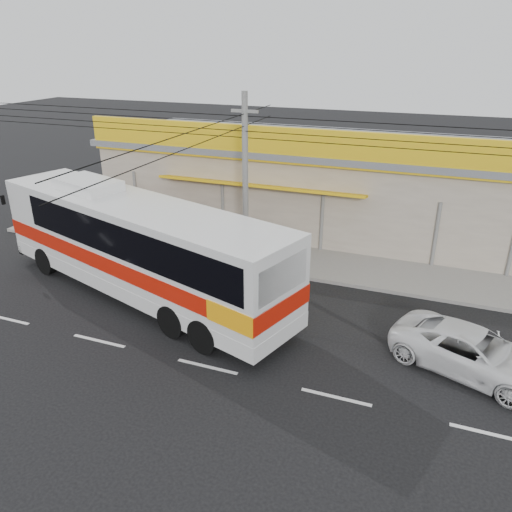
% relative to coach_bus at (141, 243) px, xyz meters
% --- Properties ---
extents(ground, '(120.00, 120.00, 0.00)m').
position_rel_coach_bus_xyz_m(ground, '(4.24, -0.78, -2.24)').
color(ground, black).
rests_on(ground, ground).
extents(sidewalk, '(30.00, 3.20, 0.15)m').
position_rel_coach_bus_xyz_m(sidewalk, '(4.24, 5.22, -2.16)').
color(sidewalk, gray).
rests_on(sidewalk, ground).
extents(lane_markings, '(50.00, 0.12, 0.01)m').
position_rel_coach_bus_xyz_m(lane_markings, '(4.24, -3.28, -2.24)').
color(lane_markings, silver).
rests_on(lane_markings, ground).
extents(storefront_building, '(22.60, 9.20, 5.70)m').
position_rel_coach_bus_xyz_m(storefront_building, '(4.24, 10.76, 0.06)').
color(storefront_building, gray).
rests_on(storefront_building, ground).
extents(coach_bus, '(13.79, 6.91, 4.18)m').
position_rel_coach_bus_xyz_m(coach_bus, '(0.00, 0.00, 0.00)').
color(coach_bus, silver).
rests_on(coach_bus, ground).
extents(motorbike_red, '(1.78, 0.84, 0.90)m').
position_rel_coach_bus_xyz_m(motorbike_red, '(-3.05, 5.79, -1.64)').
color(motorbike_red, maroon).
rests_on(motorbike_red, sidewalk).
extents(motorbike_dark, '(1.88, 1.17, 1.09)m').
position_rel_coach_bus_xyz_m(motorbike_dark, '(-1.14, 5.00, -1.54)').
color(motorbike_dark, black).
rests_on(motorbike_dark, sidewalk).
extents(white_car, '(5.25, 3.74, 1.33)m').
position_rel_coach_bus_xyz_m(white_car, '(11.75, -0.61, -1.57)').
color(white_car, silver).
rests_on(white_car, ground).
extents(utility_pole, '(34.00, 14.00, 7.44)m').
position_rel_coach_bus_xyz_m(utility_pole, '(2.66, 3.81, 3.89)').
color(utility_pole, slate).
rests_on(utility_pole, ground).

